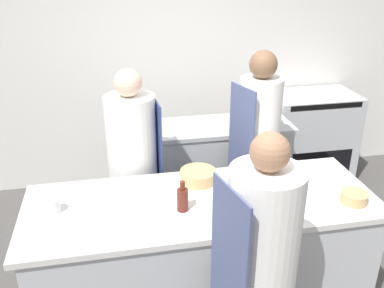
{
  "coord_description": "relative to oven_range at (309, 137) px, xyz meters",
  "views": [
    {
      "loc": [
        -0.53,
        -2.35,
        2.44
      ],
      "look_at": [
        0.0,
        0.35,
        1.19
      ],
      "focal_mm": 40.0,
      "sensor_mm": 36.0,
      "label": 1
    }
  ],
  "objects": [
    {
      "name": "wall_back",
      "position": [
        -1.64,
        0.36,
        0.9
      ],
      "size": [
        8.0,
        0.06,
        2.8
      ],
      "color": "silver",
      "rests_on": "ground_plane"
    },
    {
      "name": "prep_counter",
      "position": [
        -1.64,
        -1.77,
        -0.03
      ],
      "size": [
        2.32,
        0.84,
        0.94
      ],
      "color": "#B7BABC",
      "rests_on": "ground_plane"
    },
    {
      "name": "pass_counter",
      "position": [
        -1.38,
        -0.5,
        -0.03
      ],
      "size": [
        1.73,
        0.55,
        0.94
      ],
      "color": "#B7BABC",
      "rests_on": "ground_plane"
    },
    {
      "name": "oven_range",
      "position": [
        0.0,
        0.0,
        0.0
      ],
      "size": [
        0.94,
        0.61,
        1.0
      ],
      "color": "#B7BABC",
      "rests_on": "ground_plane"
    },
    {
      "name": "chef_at_prep_near",
      "position": [
        -1.49,
        -2.47,
        0.35
      ],
      "size": [
        0.42,
        0.4,
        1.7
      ],
      "rotation": [
        0.0,
        0.0,
        1.79
      ],
      "color": "black",
      "rests_on": "ground_plane"
    },
    {
      "name": "chef_at_stove",
      "position": [
        -2.05,
        -1.11,
        0.33
      ],
      "size": [
        0.41,
        0.39,
        1.67
      ],
      "rotation": [
        0.0,
        0.0,
        -1.49
      ],
      "color": "black",
      "rests_on": "ground_plane"
    },
    {
      "name": "chef_at_pass_far",
      "position": [
        -1.0,
        -1.01,
        0.37
      ],
      "size": [
        0.4,
        0.39,
        1.74
      ],
      "rotation": [
        0.0,
        0.0,
        1.88
      ],
      "color": "black",
      "rests_on": "ground_plane"
    },
    {
      "name": "bottle_olive_oil",
      "position": [
        -1.54,
        -2.07,
        0.54
      ],
      "size": [
        0.08,
        0.08,
        0.26
      ],
      "color": "#B2A84C",
      "rests_on": "prep_counter"
    },
    {
      "name": "bottle_vinegar",
      "position": [
        -1.79,
        -1.86,
        0.52
      ],
      "size": [
        0.07,
        0.07,
        0.2
      ],
      "color": "#5B2319",
      "rests_on": "prep_counter"
    },
    {
      "name": "bottle_wine",
      "position": [
        -1.18,
        -1.86,
        0.52
      ],
      "size": [
        0.08,
        0.08,
        0.21
      ],
      "color": "silver",
      "rests_on": "prep_counter"
    },
    {
      "name": "bowl_mixing_large",
      "position": [
        -1.62,
        -1.52,
        0.48
      ],
      "size": [
        0.26,
        0.26,
        0.09
      ],
      "color": "tan",
      "rests_on": "prep_counter"
    },
    {
      "name": "bowl_prep_small",
      "position": [
        -0.68,
        -1.99,
        0.47
      ],
      "size": [
        0.17,
        0.17,
        0.07
      ],
      "color": "tan",
      "rests_on": "prep_counter"
    },
    {
      "name": "cup",
      "position": [
        -2.59,
        -1.73,
        0.48
      ],
      "size": [
        0.1,
        0.1,
        0.09
      ],
      "color": "white",
      "rests_on": "prep_counter"
    },
    {
      "name": "cutting_board",
      "position": [
        -2.19,
        -1.69,
        0.44
      ],
      "size": [
        0.44,
        0.21,
        0.01
      ],
      "color": "white",
      "rests_on": "prep_counter"
    },
    {
      "name": "stockpot",
      "position": [
        -0.78,
        -0.6,
        0.52
      ],
      "size": [
        0.26,
        0.26,
        0.17
      ],
      "color": "#B7BABC",
      "rests_on": "pass_counter"
    }
  ]
}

